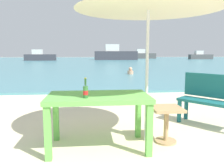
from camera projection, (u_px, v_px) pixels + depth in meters
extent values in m
cube|color=teal|center=(97.00, 61.00, 32.07)|extent=(120.00, 50.00, 0.08)
cube|color=#60B24C|center=(98.00, 97.00, 3.13)|extent=(1.40, 0.80, 0.06)
cube|color=#60B24C|center=(48.00, 134.00, 2.79)|extent=(0.08, 0.08, 0.70)
cube|color=#60B24C|center=(149.00, 130.00, 2.91)|extent=(0.08, 0.08, 0.70)
cube|color=#60B24C|center=(56.00, 118.00, 3.46)|extent=(0.08, 0.08, 0.70)
cube|color=#60B24C|center=(138.00, 116.00, 3.58)|extent=(0.08, 0.08, 0.70)
cylinder|color=#2D662D|center=(86.00, 92.00, 2.91)|extent=(0.06, 0.06, 0.16)
cone|color=#2D662D|center=(85.00, 86.00, 2.90)|extent=(0.06, 0.06, 0.03)
cylinder|color=#2D662D|center=(85.00, 82.00, 2.90)|extent=(0.03, 0.03, 0.09)
cylinder|color=red|center=(86.00, 93.00, 2.92)|extent=(0.07, 0.07, 0.05)
cylinder|color=gold|center=(85.00, 78.00, 2.89)|extent=(0.03, 0.03, 0.01)
cylinder|color=silver|center=(147.00, 66.00, 3.31)|extent=(0.04, 0.04, 2.30)
cube|color=tan|center=(167.00, 109.00, 3.35)|extent=(0.44, 0.44, 0.04)
cylinder|color=tan|center=(166.00, 126.00, 3.38)|extent=(0.07, 0.07, 0.50)
cylinder|color=tan|center=(166.00, 141.00, 3.42)|extent=(0.32, 0.32, 0.03)
cube|color=#196066|center=(212.00, 103.00, 4.05)|extent=(1.04, 1.15, 0.05)
cube|color=#196066|center=(216.00, 86.00, 4.13)|extent=(0.80, 0.95, 0.44)
cube|color=#196066|center=(179.00, 111.00, 4.37)|extent=(0.06, 0.06, 0.42)
cube|color=#196066|center=(186.00, 109.00, 4.57)|extent=(0.06, 0.06, 0.42)
cylinder|color=tan|center=(130.00, 72.00, 13.09)|extent=(0.34, 0.34, 0.20)
sphere|color=tan|center=(130.00, 69.00, 13.06)|extent=(0.21, 0.21, 0.21)
cube|color=#4C4C4C|center=(143.00, 56.00, 44.42)|extent=(5.07, 1.38, 1.04)
cube|color=silver|center=(141.00, 51.00, 44.25)|extent=(1.61, 1.04, 0.81)
cube|color=#4C4C4C|center=(201.00, 57.00, 40.46)|extent=(4.15, 1.13, 0.85)
cube|color=silver|center=(199.00, 53.00, 40.32)|extent=(1.32, 0.85, 0.66)
cube|color=#38383F|center=(40.00, 57.00, 33.99)|extent=(4.53, 1.24, 0.93)
cube|color=silver|center=(37.00, 52.00, 33.84)|extent=(1.44, 0.93, 0.72)
cube|color=#38383F|center=(116.00, 56.00, 36.84)|extent=(6.88, 1.88, 1.41)
cube|color=silver|center=(112.00, 48.00, 36.60)|extent=(2.19, 1.41, 1.10)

